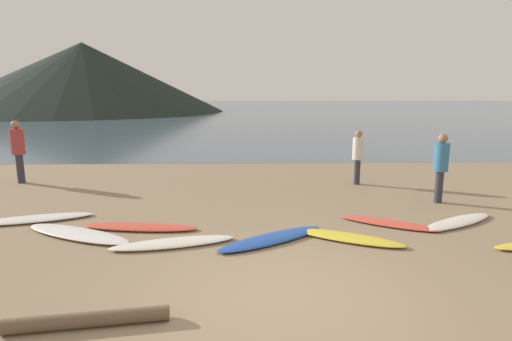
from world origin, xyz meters
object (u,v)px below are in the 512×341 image
(surfboard_3, at_px, (173,243))
(person_0, at_px, (358,153))
(surfboard_5, at_px, (348,238))
(surfboard_6, at_px, (389,223))
(person_2, at_px, (18,146))
(driftwood_log, at_px, (88,320))
(surfboard_7, at_px, (458,222))
(surfboard_2, at_px, (140,227))
(person_1, at_px, (441,163))
(surfboard_0, at_px, (33,219))
(surfboard_4, at_px, (272,239))
(surfboard_1, at_px, (78,234))

(surfboard_3, distance_m, person_0, 6.54)
(surfboard_5, xyz_separation_m, surfboard_6, (1.04, 0.83, -0.01))
(person_2, bearing_deg, driftwood_log, 47.33)
(surfboard_7, bearing_deg, surfboard_5, 169.25)
(surfboard_7, height_order, driftwood_log, driftwood_log)
(surfboard_5, height_order, surfboard_6, surfboard_5)
(surfboard_5, bearing_deg, surfboard_2, -162.81)
(surfboard_7, bearing_deg, person_1, 48.16)
(surfboard_2, relative_size, surfboard_5, 1.13)
(surfboard_7, bearing_deg, person_2, 129.51)
(surfboard_0, distance_m, surfboard_2, 2.43)
(person_1, bearing_deg, driftwood_log, 171.11)
(surfboard_2, xyz_separation_m, surfboard_6, (4.96, 0.12, -0.01))
(driftwood_log, bearing_deg, surfboard_4, 49.30)
(surfboard_6, bearing_deg, surfboard_7, 31.79)
(person_1, relative_size, person_2, 0.91)
(surfboard_5, relative_size, person_1, 1.21)
(person_1, bearing_deg, surfboard_0, 140.11)
(surfboard_2, xyz_separation_m, person_1, (6.73, 1.75, 0.94))
(surfboard_0, distance_m, driftwood_log, 4.74)
(surfboard_4, height_order, surfboard_6, surfboard_4)
(surfboard_3, xyz_separation_m, person_1, (5.94, 2.64, 0.94))
(person_0, xyz_separation_m, driftwood_log, (-5.05, -7.16, -0.83))
(surfboard_1, distance_m, surfboard_5, 5.00)
(driftwood_log, bearing_deg, surfboard_0, 123.33)
(surfboard_2, height_order, surfboard_4, surfboard_4)
(surfboard_7, xyz_separation_m, person_2, (-10.91, 4.10, 1.03))
(surfboard_3, relative_size, person_2, 1.18)
(person_1, distance_m, person_2, 11.52)
(surfboard_6, bearing_deg, surfboard_0, -152.78)
(surfboard_4, height_order, surfboard_7, surfboard_4)
(surfboard_2, xyz_separation_m, person_2, (-4.52, 4.24, 1.03))
(surfboard_6, relative_size, driftwood_log, 1.09)
(surfboard_4, bearing_deg, surfboard_5, -32.36)
(surfboard_0, height_order, person_0, person_0)
(surfboard_0, xyz_separation_m, surfboard_5, (6.28, -1.29, 0.00))
(person_0, height_order, person_2, person_2)
(surfboard_7, xyz_separation_m, driftwood_log, (-6.14, -3.52, 0.05))
(surfboard_7, relative_size, person_0, 1.31)
(surfboard_6, xyz_separation_m, surfboard_7, (1.43, 0.02, 0.00))
(surfboard_0, bearing_deg, driftwood_log, -73.67)
(surfboard_1, xyz_separation_m, surfboard_7, (7.45, 0.51, -0.01))
(surfboard_7, height_order, person_2, person_2)
(surfboard_7, distance_m, person_2, 11.70)
(surfboard_1, distance_m, person_1, 8.14)
(surfboard_2, bearing_deg, surfboard_3, -41.49)
(surfboard_2, xyz_separation_m, surfboard_4, (2.53, -0.72, 0.00))
(surfboard_1, relative_size, surfboard_3, 1.12)
(surfboard_2, xyz_separation_m, surfboard_7, (6.39, 0.14, -0.00))
(surfboard_3, bearing_deg, surfboard_2, 117.91)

